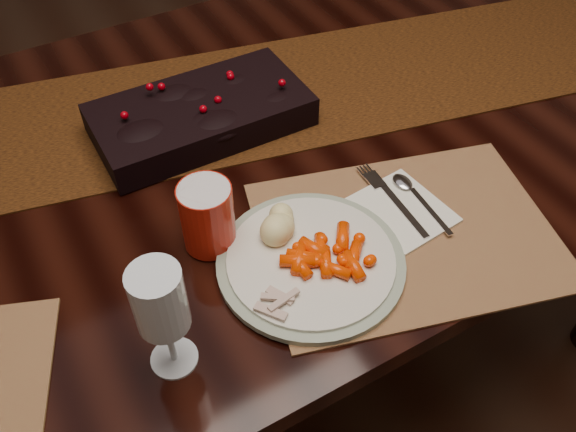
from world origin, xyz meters
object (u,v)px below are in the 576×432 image
centerpiece (200,111)px  wine_glass (165,321)px  mashed_potatoes (284,218)px  turkey_shreds (276,298)px  placemat_main (407,234)px  napkin (403,210)px  red_cup (207,216)px  dining_table (247,268)px  baby_carrots (328,258)px  dinner_plate (311,261)px

centerpiece → wine_glass: (-0.23, -0.42, 0.05)m
mashed_potatoes → turkey_shreds: mashed_potatoes is taller
placemat_main → napkin: napkin is taller
placemat_main → mashed_potatoes: bearing=166.7°
red_cup → wine_glass: size_ratio=0.61×
dining_table → wine_glass: bearing=-127.0°
turkey_shreds → dining_table: bearing=72.0°
red_cup → mashed_potatoes: bearing=-22.4°
dining_table → baby_carrots: 0.52m
placemat_main → turkey_shreds: 0.25m
placemat_main → red_cup: 0.31m
napkin → baby_carrots: bearing=-172.6°
centerpiece → turkey_shreds: bearing=-100.2°
napkin → wine_glass: (-0.42, -0.06, 0.08)m
dining_table → red_cup: size_ratio=16.25×
dinner_plate → baby_carrots: 0.03m
placemat_main → red_cup: bearing=169.2°
mashed_potatoes → napkin: mashed_potatoes is taller
dining_table → placemat_main: placemat_main is taller
baby_carrots → turkey_shreds: size_ratio=1.51×
dinner_plate → wine_glass: (-0.24, -0.04, 0.08)m
napkin → red_cup: 0.32m
baby_carrots → wine_glass: (-0.25, -0.03, 0.06)m
mashed_potatoes → napkin: (0.19, -0.05, -0.03)m
red_cup → centerpiece: bearing=68.3°
placemat_main → red_cup: (-0.27, 0.14, 0.06)m
centerpiece → baby_carrots: size_ratio=3.74×
turkey_shreds → wine_glass: wine_glass is taller
centerpiece → red_cup: size_ratio=3.46×
turkey_shreds → wine_glass: (-0.15, -0.00, 0.06)m
dining_table → placemat_main: bearing=-69.0°
placemat_main → wine_glass: size_ratio=2.50×
baby_carrots → red_cup: red_cup is taller
dinner_plate → turkey_shreds: bearing=-152.7°
centerpiece → dinner_plate: centerpiece is taller
mashed_potatoes → turkey_shreds: bearing=-124.2°
dinner_plate → napkin: 0.19m
baby_carrots → dinner_plate: bearing=134.6°
dinner_plate → mashed_potatoes: size_ratio=3.46×
centerpiece → placemat_main: 0.43m
dining_table → mashed_potatoes: size_ratio=22.20×
placemat_main → baby_carrots: bearing=-165.2°
dinner_plate → red_cup: bearing=133.5°
turkey_shreds → wine_glass: bearing=-179.2°
turkey_shreds → wine_glass: 0.17m
centerpiece → placemat_main: bearing=-67.0°
dining_table → baby_carrots: baby_carrots is taller
dining_table → baby_carrots: (-0.02, -0.33, 0.40)m
placemat_main → napkin: 0.05m
placemat_main → baby_carrots: (-0.14, 0.00, 0.03)m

